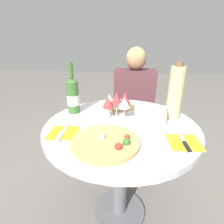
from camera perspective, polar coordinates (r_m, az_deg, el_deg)
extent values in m
plane|color=slate|center=(1.54, 2.32, -29.56)|extent=(12.00, 12.00, 0.00)
cylinder|color=slate|center=(1.53, 2.33, -29.29)|extent=(0.38, 0.38, 0.02)
cylinder|color=slate|center=(1.27, 2.60, -19.35)|extent=(0.10, 0.10, 0.69)
cylinder|color=silver|center=(1.06, 2.94, -4.67)|extent=(0.91, 0.91, 0.04)
cylinder|color=slate|center=(2.09, 6.33, -12.83)|extent=(0.34, 0.34, 0.01)
cylinder|color=slate|center=(1.98, 6.56, -8.34)|extent=(0.06, 0.06, 0.39)
cube|color=slate|center=(1.88, 6.85, -2.82)|extent=(0.38, 0.38, 0.03)
cube|color=slate|center=(1.96, 7.26, 5.98)|extent=(0.38, 0.02, 0.46)
cube|color=#512D33|center=(1.83, 6.49, -10.75)|extent=(0.33, 0.35, 0.42)
cube|color=#512D33|center=(1.78, 7.26, 5.19)|extent=(0.39, 0.23, 0.52)
sphere|color=#997051|center=(1.71, 7.87, 16.60)|extent=(0.19, 0.19, 0.19)
sphere|color=tan|center=(1.71, 7.91, 17.39)|extent=(0.18, 0.18, 0.18)
cylinder|color=tan|center=(0.85, -2.28, -9.78)|extent=(0.33, 0.33, 0.02)
sphere|color=beige|center=(0.86, -3.38, -8.10)|extent=(0.03, 0.03, 0.03)
sphere|color=#336B28|center=(0.82, 4.70, -9.79)|extent=(0.04, 0.04, 0.04)
sphere|color=#B22D1E|center=(0.86, 4.95, -8.16)|extent=(0.03, 0.03, 0.03)
sphere|color=#B22D1E|center=(0.79, 2.14, -11.25)|extent=(0.04, 0.04, 0.04)
cylinder|color=#DBB26B|center=(1.31, 1.91, 2.29)|extent=(0.24, 0.24, 0.02)
sphere|color=#336B28|center=(1.29, 3.13, 2.68)|extent=(0.03, 0.03, 0.03)
sphere|color=beige|center=(1.34, -0.61, 3.55)|extent=(0.04, 0.04, 0.04)
sphere|color=beige|center=(1.34, 0.73, 3.57)|extent=(0.04, 0.04, 0.04)
sphere|color=#B22D1E|center=(1.32, -1.34, 3.26)|extent=(0.04, 0.04, 0.04)
sphere|color=#336B28|center=(1.25, 2.34, 2.15)|extent=(0.04, 0.04, 0.04)
sphere|color=#B22D1E|center=(1.33, 1.60, 3.35)|extent=(0.04, 0.04, 0.04)
sphere|color=#B22D1E|center=(1.32, 1.43, 3.25)|extent=(0.04, 0.04, 0.04)
cylinder|color=#38602D|center=(1.20, -12.60, 4.69)|extent=(0.08, 0.08, 0.21)
cone|color=#38602D|center=(1.17, -13.10, 10.28)|extent=(0.08, 0.08, 0.03)
cylinder|color=#38602D|center=(1.16, -13.36, 13.13)|extent=(0.03, 0.03, 0.10)
cylinder|color=silver|center=(1.21, -12.53, 3.92)|extent=(0.08, 0.08, 0.07)
cylinder|color=tan|center=(1.14, 19.95, 5.74)|extent=(0.09, 0.09, 0.32)
cylinder|color=brown|center=(1.10, 21.18, 14.38)|extent=(0.04, 0.04, 0.02)
cylinder|color=silver|center=(1.04, 15.61, -1.96)|extent=(0.07, 0.07, 0.10)
cylinder|color=#B2B2B7|center=(1.01, 15.96, 1.05)|extent=(0.06, 0.06, 0.02)
cylinder|color=silver|center=(1.18, -0.78, -0.63)|extent=(0.06, 0.06, 0.00)
cylinder|color=silver|center=(1.16, -0.79, 0.95)|extent=(0.01, 0.01, 0.07)
cone|color=beige|center=(1.14, -0.81, 4.08)|extent=(0.08, 0.08, 0.07)
cylinder|color=silver|center=(1.10, 3.85, -2.30)|extent=(0.06, 0.06, 0.00)
cylinder|color=silver|center=(1.09, 3.90, -0.38)|extent=(0.01, 0.01, 0.08)
cone|color=silver|center=(1.06, 4.00, 3.11)|extent=(0.08, 0.08, 0.06)
cylinder|color=silver|center=(1.14, 1.46, -1.44)|extent=(0.06, 0.06, 0.00)
cylinder|color=silver|center=(1.12, 1.48, 0.61)|extent=(0.01, 0.01, 0.08)
cone|color=#9E383D|center=(1.09, 1.52, 4.58)|extent=(0.07, 0.07, 0.08)
cylinder|color=silver|center=(1.11, -1.27, -2.04)|extent=(0.06, 0.06, 0.00)
cylinder|color=silver|center=(1.10, -1.29, -0.25)|extent=(0.01, 0.01, 0.07)
cone|color=#9E383D|center=(1.07, -1.32, 3.31)|extent=(0.07, 0.07, 0.07)
cylinder|color=silver|center=(1.17, 4.06, -0.86)|extent=(0.06, 0.06, 0.00)
cylinder|color=silver|center=(1.15, 4.11, 0.77)|extent=(0.01, 0.01, 0.07)
cone|color=#9E383D|center=(1.13, 4.21, 4.31)|extent=(0.08, 0.08, 0.08)
cube|color=yellow|center=(0.98, -15.58, -6.48)|extent=(0.16, 0.16, 0.00)
cube|color=silver|center=(0.98, -15.61, -6.25)|extent=(0.03, 0.19, 0.00)
cube|color=silver|center=(0.94, -16.69, -7.49)|extent=(0.03, 0.09, 0.00)
cube|color=yellow|center=(0.94, 22.47, -9.10)|extent=(0.16, 0.16, 0.00)
cube|color=silver|center=(0.93, 22.51, -8.87)|extent=(0.03, 0.19, 0.00)
cube|color=black|center=(0.89, 23.27, -10.31)|extent=(0.03, 0.09, 0.00)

